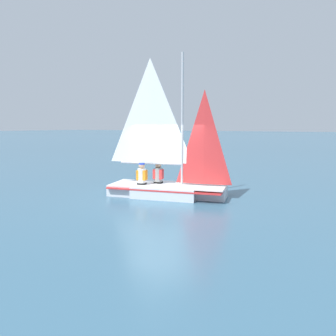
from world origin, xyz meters
TOP-DOWN VIEW (x-y plane):
  - ground_plane at (0.00, 0.00)m, footprint 260.00×260.00m
  - sailboat_main at (0.04, 0.01)m, footprint 4.29×2.46m
  - sailor_helm at (0.47, -0.13)m, footprint 0.38×0.35m
  - sailor_crew at (0.87, 0.35)m, footprint 0.38×0.35m

SIDE VIEW (x-z plane):
  - ground_plane at x=0.00m, z-range 0.00..0.00m
  - sailor_helm at x=0.47m, z-range 0.04..1.20m
  - sailor_crew at x=0.87m, z-range 0.05..1.21m
  - sailboat_main at x=0.04m, z-range -1.78..3.12m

